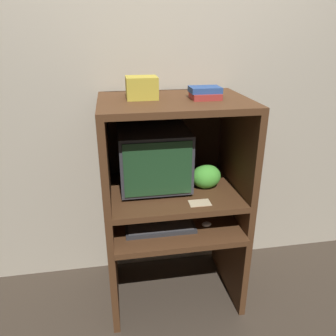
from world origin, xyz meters
TOP-DOWN VIEW (x-y plane):
  - ground_plane at (0.00, 0.00)m, footprint 12.00×12.00m
  - wall_back at (0.00, 0.68)m, footprint 6.00×0.06m
  - desk_base at (0.00, 0.27)m, footprint 0.86×0.66m
  - desk_monitor_shelf at (0.00, 0.31)m, footprint 0.86×0.62m
  - hutch_upper at (0.00, 0.34)m, footprint 0.86×0.62m
  - crt_monitor at (-0.11, 0.37)m, footprint 0.43×0.40m
  - keyboard at (-0.11, 0.17)m, footprint 0.42×0.17m
  - mouse at (0.18, 0.15)m, footprint 0.06×0.04m
  - snack_bag at (0.21, 0.30)m, footprint 0.19×0.14m
  - book_stack at (0.17, 0.28)m, footprint 0.17×0.14m
  - paper_card at (0.12, 0.10)m, footprint 0.12×0.08m
  - storage_box at (-0.18, 0.35)m, footprint 0.17×0.15m

SIDE VIEW (x-z plane):
  - ground_plane at x=0.00m, z-range 0.00..0.00m
  - desk_base at x=0.00m, z-range 0.08..0.70m
  - keyboard at x=-0.11m, z-range 0.62..0.64m
  - mouse at x=0.18m, z-range 0.62..0.64m
  - desk_monitor_shelf at x=0.00m, z-range 0.67..0.87m
  - paper_card at x=0.12m, z-range 0.81..0.82m
  - snack_bag at x=0.21m, z-range 0.81..0.97m
  - crt_monitor at x=-0.11m, z-range 0.82..1.20m
  - hutch_upper at x=0.00m, z-range 0.91..1.47m
  - wall_back at x=0.00m, z-range 0.00..2.60m
  - book_stack at x=0.17m, z-range 1.38..1.45m
  - storage_box at x=-0.18m, z-range 1.38..1.50m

